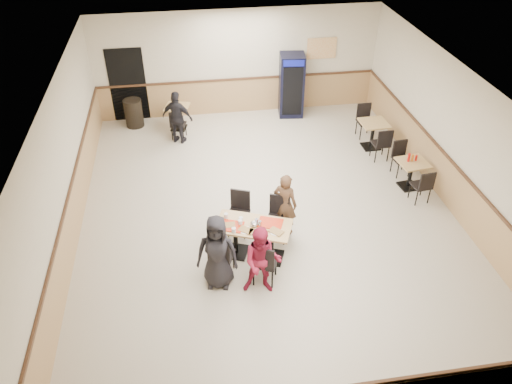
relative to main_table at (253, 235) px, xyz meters
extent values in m
plane|color=beige|center=(0.51, 1.27, -0.50)|extent=(10.00, 10.00, 0.00)
plane|color=silver|center=(0.51, 1.27, 2.50)|extent=(10.00, 10.00, 0.00)
plane|color=beige|center=(0.51, 6.27, 1.00)|extent=(8.00, 0.00, 8.00)
plane|color=beige|center=(0.51, -3.73, 1.00)|extent=(8.00, 0.00, 8.00)
plane|color=beige|center=(-3.49, 1.27, 1.00)|extent=(0.00, 10.00, 10.00)
plane|color=beige|center=(4.51, 1.27, 1.00)|extent=(0.00, 10.00, 10.00)
cube|color=tan|center=(0.51, 6.26, 0.00)|extent=(7.98, 0.03, 1.00)
cube|color=tan|center=(4.50, 1.27, 0.00)|extent=(0.03, 9.98, 1.00)
cube|color=#472B19|center=(0.51, 6.24, 0.53)|extent=(7.98, 0.04, 0.06)
cube|color=black|center=(-2.59, 6.25, 0.55)|extent=(1.00, 0.02, 2.10)
cube|color=orange|center=(2.91, 6.24, 1.30)|extent=(0.85, 0.02, 0.60)
cube|color=black|center=(-0.33, 0.13, -0.48)|extent=(0.59, 0.59, 0.04)
cylinder|color=black|center=(-0.33, 0.13, -0.12)|extent=(0.09, 0.09, 0.69)
cube|color=tan|center=(-0.33, 0.13, 0.23)|extent=(0.92, 0.92, 0.04)
cube|color=black|center=(0.33, -0.13, -0.48)|extent=(0.59, 0.59, 0.04)
cylinder|color=black|center=(0.33, -0.13, -0.12)|extent=(0.09, 0.09, 0.69)
cube|color=tan|center=(0.33, -0.13, 0.23)|extent=(0.92, 0.92, 0.04)
imported|color=black|center=(-0.74, -0.63, 0.25)|extent=(0.82, 0.63, 1.51)
imported|color=maroon|center=(0.01, -0.93, 0.20)|extent=(0.77, 0.66, 1.40)
imported|color=#4F3521|center=(0.74, 0.63, 0.19)|extent=(0.61, 0.56, 1.39)
imported|color=black|center=(-1.29, 4.71, 0.22)|extent=(0.91, 0.69, 1.44)
cube|color=red|center=(-0.42, 0.04, 0.26)|extent=(0.55, 0.48, 0.02)
cube|color=red|center=(0.33, 0.00, 0.26)|extent=(0.55, 0.48, 0.02)
cylinder|color=white|center=(0.02, -0.23, 0.26)|extent=(0.23, 0.23, 0.01)
cube|color=#BF734A|center=(0.02, -0.23, 0.27)|extent=(0.30, 0.24, 0.02)
cylinder|color=white|center=(-0.16, -0.13, 0.26)|extent=(0.23, 0.23, 0.01)
cube|color=#BF734A|center=(-0.16, -0.13, 0.27)|extent=(0.31, 0.29, 0.02)
cylinder|color=white|center=(-0.47, 0.05, 0.26)|extent=(0.23, 0.23, 0.01)
cube|color=#BF734A|center=(-0.47, 0.05, 0.27)|extent=(0.27, 0.18, 0.02)
cylinder|color=white|center=(0.39, -0.26, 0.26)|extent=(0.23, 0.23, 0.01)
cube|color=#BF734A|center=(0.39, -0.26, 0.27)|extent=(0.31, 0.31, 0.02)
cylinder|color=silver|center=(-0.22, 0.14, 0.30)|extent=(0.08, 0.08, 0.10)
cylinder|color=silver|center=(-0.48, 0.30, 0.30)|extent=(0.08, 0.08, 0.10)
cylinder|color=silver|center=(-0.39, -0.15, 0.30)|extent=(0.08, 0.08, 0.10)
cylinder|color=silver|center=(-0.56, -0.05, 0.30)|extent=(0.08, 0.08, 0.10)
cylinder|color=silver|center=(-0.24, 0.06, 0.30)|extent=(0.08, 0.08, 0.10)
cylinder|color=#9EA2B0|center=(0.07, 0.03, 0.31)|extent=(0.07, 0.07, 0.12)
cylinder|color=#9EA2B0|center=(0.11, -0.04, 0.31)|extent=(0.07, 0.07, 0.12)
ellipsoid|color=silver|center=(0.01, -0.03, 0.31)|extent=(0.15, 0.15, 0.11)
cube|color=black|center=(3.94, 1.76, -0.49)|extent=(0.45, 0.45, 0.04)
cylinder|color=black|center=(3.94, 1.76, -0.16)|extent=(0.08, 0.08, 0.62)
cube|color=tan|center=(3.94, 1.76, 0.16)|extent=(0.71, 0.71, 0.04)
cube|color=black|center=(3.69, 3.64, -0.49)|extent=(0.45, 0.45, 0.04)
cylinder|color=black|center=(3.69, 3.64, -0.14)|extent=(0.09, 0.09, 0.66)
cube|color=tan|center=(3.69, 3.64, 0.20)|extent=(0.70, 0.70, 0.04)
cylinder|color=red|center=(3.84, 1.81, 0.28)|extent=(0.06, 0.06, 0.20)
cylinder|color=#C8671A|center=(3.93, 1.81, 0.26)|extent=(0.06, 0.06, 0.17)
cylinder|color=red|center=(4.02, 1.81, 0.25)|extent=(0.05, 0.05, 0.14)
cube|color=black|center=(-1.29, 5.47, -0.49)|extent=(0.50, 0.50, 0.04)
cylinder|color=black|center=(-1.29, 5.47, -0.16)|extent=(0.08, 0.08, 0.61)
cube|color=tan|center=(-1.29, 5.47, 0.15)|extent=(0.77, 0.77, 0.04)
cube|color=black|center=(2.00, 5.87, 0.40)|extent=(0.75, 0.74, 1.80)
cube|color=black|center=(1.96, 5.53, 0.35)|extent=(0.55, 0.08, 1.42)
cube|color=#0C148C|center=(1.96, 5.52, 1.18)|extent=(0.57, 0.09, 0.17)
cylinder|color=black|center=(-2.50, 5.82, -0.11)|extent=(0.50, 0.50, 0.79)
camera|label=1|loc=(-1.07, -7.16, 6.22)|focal=35.00mm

